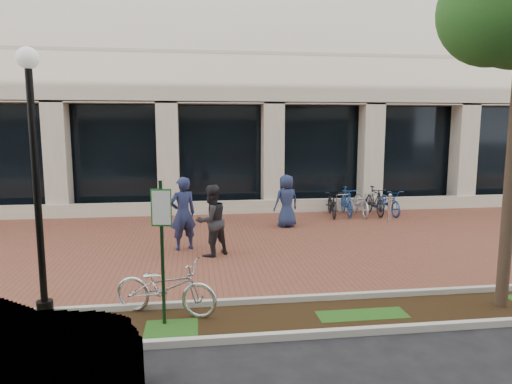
{
  "coord_description": "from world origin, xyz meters",
  "views": [
    {
      "loc": [
        -1.01,
        -12.64,
        3.33
      ],
      "look_at": [
        0.58,
        -0.8,
        1.6
      ],
      "focal_mm": 32.0,
      "sensor_mm": 36.0,
      "label": 1
    }
  ],
  "objects": [
    {
      "name": "ground",
      "position": [
        0.0,
        0.0,
        0.0
      ],
      "size": [
        120.0,
        120.0,
        0.0
      ],
      "primitive_type": "plane",
      "color": "black",
      "rests_on": "ground"
    },
    {
      "name": "brick_plaza",
      "position": [
        0.0,
        0.0,
        0.01
      ],
      "size": [
        40.0,
        9.0,
        0.01
      ],
      "primitive_type": "cube",
      "color": "brown",
      "rests_on": "ground"
    },
    {
      "name": "planting_strip",
      "position": [
        0.0,
        -5.25,
        0.01
      ],
      "size": [
        40.0,
        1.5,
        0.01
      ],
      "primitive_type": "cube",
      "color": "black",
      "rests_on": "ground"
    },
    {
      "name": "curb_plaza_side",
      "position": [
        0.0,
        -4.5,
        0.06
      ],
      "size": [
        40.0,
        0.12,
        0.12
      ],
      "primitive_type": "cube",
      "color": "#B0B0A6",
      "rests_on": "ground"
    },
    {
      "name": "curb_street_side",
      "position": [
        0.0,
        -6.0,
        0.06
      ],
      "size": [
        40.0,
        0.12,
        0.12
      ],
      "primitive_type": "cube",
      "color": "#B0B0A6",
      "rests_on": "ground"
    },
    {
      "name": "parking_sign",
      "position": [
        -1.57,
        -5.19,
        1.56
      ],
      "size": [
        0.34,
        0.07,
        2.46
      ],
      "rotation": [
        0.0,
        0.0,
        -0.16
      ],
      "color": "#12321A",
      "rests_on": "ground"
    },
    {
      "name": "lamppost",
      "position": [
        -3.66,
        -4.6,
        2.59
      ],
      "size": [
        0.36,
        0.36,
        4.6
      ],
      "color": "black",
      "rests_on": "ground"
    },
    {
      "name": "locked_bicycle",
      "position": [
        -1.56,
        -4.76,
        0.5
      ],
      "size": [
        2.03,
        1.32,
        1.01
      ],
      "primitive_type": "imported",
      "rotation": [
        0.0,
        0.0,
        1.2
      ],
      "color": "silver",
      "rests_on": "ground"
    },
    {
      "name": "pedestrian_left",
      "position": [
        -1.35,
        -0.45,
        1.0
      ],
      "size": [
        0.85,
        0.7,
        1.99
      ],
      "primitive_type": "imported",
      "rotation": [
        0.0,
        0.0,
        3.5
      ],
      "color": "navy",
      "rests_on": "ground"
    },
    {
      "name": "pedestrian_mid",
      "position": [
        -0.62,
        -1.14,
        0.93
      ],
      "size": [
        1.14,
        1.09,
        1.85
      ],
      "primitive_type": "imported",
      "rotation": [
        0.0,
        0.0,
        3.74
      ],
      "color": "#232428",
      "rests_on": "ground"
    },
    {
      "name": "pedestrian_right",
      "position": [
        1.97,
        1.95,
        0.87
      ],
      "size": [
        0.98,
        0.79,
        1.75
      ],
      "primitive_type": "imported",
      "rotation": [
        0.0,
        0.0,
        3.45
      ],
      "color": "#1E2A4D",
      "rests_on": "ground"
    },
    {
      "name": "bollard",
      "position": [
        5.63,
        2.1,
        0.53
      ],
      "size": [
        0.12,
        0.12,
        1.04
      ],
      "color": "#BBBCC0",
      "rests_on": "ground"
    },
    {
      "name": "bike_rack_cluster",
      "position": [
        5.13,
        3.52,
        0.5
      ],
      "size": [
        3.03,
        1.92,
        1.08
      ],
      "rotation": [
        0.0,
        0.0,
        -0.05
      ],
      "color": "black",
      "rests_on": "ground"
    }
  ]
}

